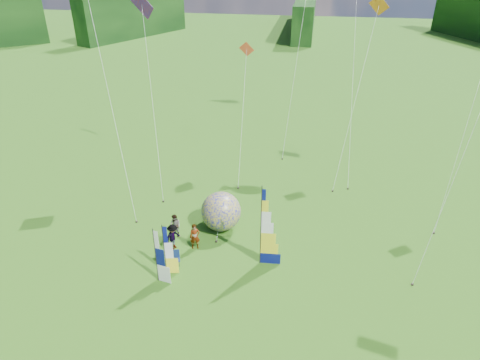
% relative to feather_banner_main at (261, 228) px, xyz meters
% --- Properties ---
extents(ground, '(220.00, 220.00, 0.00)m').
position_rel_feather_banner_main_xyz_m(ground, '(-0.30, -3.66, -2.62)').
color(ground, '#346410').
rests_on(ground, ground).
extents(treeline_ring, '(210.00, 210.00, 8.00)m').
position_rel_feather_banner_main_xyz_m(treeline_ring, '(-0.30, -3.66, 1.38)').
color(treeline_ring, '#245317').
rests_on(treeline_ring, ground).
extents(feather_banner_main, '(1.41, 0.18, 5.23)m').
position_rel_feather_banner_main_xyz_m(feather_banner_main, '(0.00, 0.00, 0.00)').
color(feather_banner_main, '#0A125E').
rests_on(feather_banner_main, ground).
extents(side_banner_left, '(0.94, 0.27, 3.36)m').
position_rel_feather_banner_main_xyz_m(side_banner_left, '(-5.34, -1.88, -0.94)').
color(side_banner_left, yellow).
rests_on(side_banner_left, ground).
extents(side_banner_far, '(1.03, 0.31, 3.52)m').
position_rel_feather_banner_main_xyz_m(side_banner_far, '(-5.63, -2.54, -0.86)').
color(side_banner_far, white).
rests_on(side_banner_far, ground).
extents(bol_inflatable, '(3.30, 3.30, 2.70)m').
position_rel_feather_banner_main_xyz_m(bol_inflatable, '(-3.08, 3.21, -1.27)').
color(bol_inflatable, '#0C108D').
rests_on(bol_inflatable, ground).
extents(spectator_a, '(0.75, 0.62, 1.77)m').
position_rel_feather_banner_main_xyz_m(spectator_a, '(-4.28, 0.76, -1.73)').
color(spectator_a, '#66594C').
rests_on(spectator_a, ground).
extents(spectator_b, '(0.89, 0.72, 1.64)m').
position_rel_feather_banner_main_xyz_m(spectator_b, '(-5.91, 1.81, -1.80)').
color(spectator_b, '#66594C').
rests_on(spectator_b, ground).
extents(spectator_c, '(0.89, 1.23, 1.79)m').
position_rel_feather_banner_main_xyz_m(spectator_c, '(-5.64, 0.50, -1.72)').
color(spectator_c, '#66594C').
rests_on(spectator_c, ground).
extents(spectator_d, '(0.99, 0.62, 1.58)m').
position_rel_feather_banner_main_xyz_m(spectator_d, '(-4.26, 3.92, -1.83)').
color(spectator_d, '#66594C').
rests_on(spectator_d, ground).
extents(camp_chair, '(0.70, 0.70, 0.95)m').
position_rel_feather_banner_main_xyz_m(camp_chair, '(-5.01, -1.06, -2.14)').
color(camp_chair, '#0C1D43').
rests_on(camp_chair, ground).
extents(kite_whale, '(9.16, 14.39, 18.99)m').
position_rel_feather_banner_main_xyz_m(kite_whale, '(5.51, 15.66, 6.88)').
color(kite_whale, black).
rests_on(kite_whale, ground).
extents(kite_rainbow_delta, '(9.20, 10.79, 15.26)m').
position_rel_feather_banner_main_xyz_m(kite_rainbow_delta, '(-9.26, 8.50, 5.01)').
color(kite_rainbow_delta, red).
rests_on(kite_rainbow_delta, ground).
extents(small_kite_red, '(4.87, 9.08, 10.63)m').
position_rel_feather_banner_main_xyz_m(small_kite_red, '(-3.08, 12.08, 2.70)').
color(small_kite_red, '#C44522').
rests_on(small_kite_red, ground).
extents(small_kite_orange, '(5.40, 10.84, 14.27)m').
position_rel_feather_banner_main_xyz_m(small_kite_orange, '(5.84, 13.57, 4.52)').
color(small_kite_orange, orange).
rests_on(small_kite_orange, ground).
extents(small_kite_yellow, '(5.72, 9.61, 14.24)m').
position_rel_feather_banner_main_xyz_m(small_kite_yellow, '(12.70, 8.44, 4.50)').
color(small_kite_yellow, yellow).
rests_on(small_kite_yellow, ground).
extents(small_kite_pink, '(7.63, 8.55, 17.96)m').
position_rel_feather_banner_main_xyz_m(small_kite_pink, '(-11.05, 5.41, 6.36)').
color(small_kite_pink, '#FF5CBE').
rests_on(small_kite_pink, ground).
extents(small_kite_green, '(5.75, 11.53, 22.61)m').
position_rel_feather_banner_main_xyz_m(small_kite_green, '(1.00, 19.00, 8.69)').
color(small_kite_green, green).
rests_on(small_kite_green, ground).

